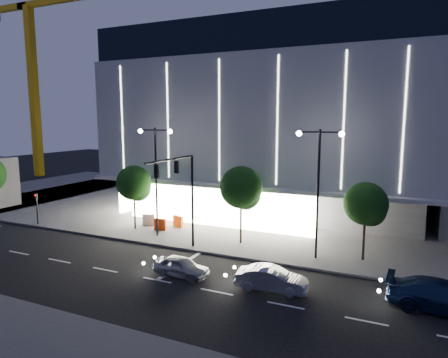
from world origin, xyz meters
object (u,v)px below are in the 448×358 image
traffic_mast (182,185)px  barrier_a (160,224)px  street_lamp_west (156,166)px  car_second (271,279)px  ped_signal_far (37,206)px  tree_mid (241,190)px  tree_left (134,185)px  car_third (443,297)px  barrier_b (149,220)px  tree_right (366,206)px  tower_crane (36,52)px  barrier_c (178,221)px  car_lead (181,267)px  street_lamp_east (319,175)px

traffic_mast → barrier_a: traffic_mast is taller
street_lamp_west → car_second: street_lamp_west is taller
ped_signal_far → tree_mid: (19.03, 2.52, 2.45)m
traffic_mast → tree_left: (-6.97, 3.68, -0.99)m
street_lamp_west → car_third: 21.59m
barrier_b → traffic_mast: bearing=-53.7°
traffic_mast → street_lamp_west: 4.89m
tree_right → barrier_a: size_ratio=5.01×
street_lamp_west → tree_left: (-2.97, 1.02, -1.92)m
tower_crane → barrier_c: 46.94m
tree_right → car_lead: bearing=-143.7°
car_third → barrier_b: (-22.97, 7.23, -0.13)m
ped_signal_far → car_second: size_ratio=0.74×
street_lamp_east → barrier_c: (-12.85, 3.02, -5.31)m
street_lamp_east → tree_left: bearing=176.3°
traffic_mast → car_third: 17.08m
traffic_mast → street_lamp_west: street_lamp_west is taller
tree_mid → street_lamp_west: bearing=-171.7°
tree_mid → car_second: tree_mid is taller
ped_signal_far → tree_mid: 19.35m
street_lamp_east → car_third: bearing=-33.0°
tower_crane → car_lead: tower_crane is taller
tree_left → barrier_b: tree_left is taller
car_lead → barrier_c: bearing=35.0°
car_lead → barrier_a: bearing=43.7°
car_third → tree_mid: bearing=68.8°
street_lamp_west → tree_mid: size_ratio=1.46×
car_third → barrier_b: size_ratio=4.89×
tree_right → street_lamp_west: bearing=-176.4°
street_lamp_east → barrier_a: (-13.73, 1.49, -5.31)m
tower_crane → tree_mid: 52.17m
street_lamp_east → tree_right: street_lamp_east is taller
street_lamp_west → car_second: (11.74, -6.02, -5.29)m
tree_right → barrier_a: (-16.76, 0.47, -3.23)m
traffic_mast → ped_signal_far: (-16.00, 1.16, -3.14)m
ped_signal_far → barrier_a: (11.27, 2.99, -1.24)m
ped_signal_far → tower_crane: (-25.92, 23.50, 18.62)m
ped_signal_far → car_lead: (18.00, -4.84, -1.27)m
tower_crane → car_third: tower_crane is taller
tree_left → car_second: 16.65m
car_third → ped_signal_far: bearing=86.5°
traffic_mast → car_second: 9.50m
street_lamp_west → tower_crane: 46.19m
car_lead → barrier_a: (-6.73, 7.83, 0.03)m
car_lead → barrier_b: 12.26m
street_lamp_east → ped_signal_far: 25.37m
barrier_a → barrier_c: (0.88, 1.53, 0.00)m
street_lamp_east → tree_left: size_ratio=1.57×
car_second → barrier_c: (-11.59, 9.04, -0.02)m
tree_left → barrier_c: bearing=32.6°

